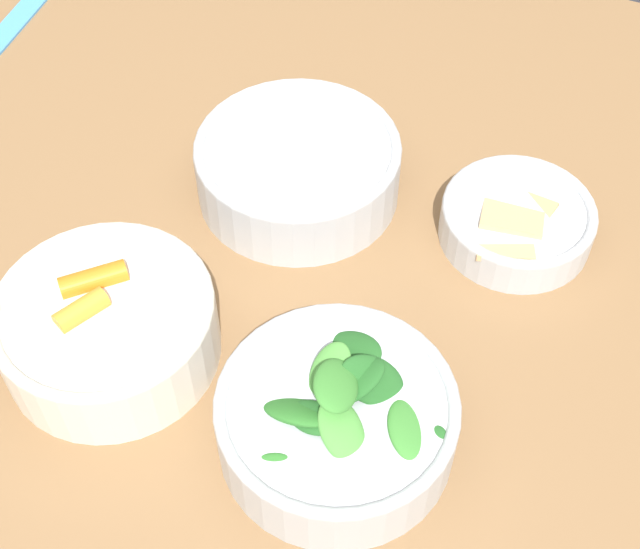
% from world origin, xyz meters
% --- Properties ---
extents(dining_table, '(1.27, 1.10, 0.77)m').
position_xyz_m(dining_table, '(0.00, 0.00, 0.67)').
color(dining_table, olive).
rests_on(dining_table, ground_plane).
extents(bowl_carrots, '(0.18, 0.18, 0.07)m').
position_xyz_m(bowl_carrots, '(-0.05, 0.13, 0.80)').
color(bowl_carrots, silver).
rests_on(bowl_carrots, dining_table).
extents(bowl_greens, '(0.18, 0.18, 0.09)m').
position_xyz_m(bowl_greens, '(-0.05, -0.08, 0.80)').
color(bowl_greens, silver).
rests_on(bowl_greens, dining_table).
extents(bowl_beans_hotdog, '(0.19, 0.19, 0.06)m').
position_xyz_m(bowl_beans_hotdog, '(0.19, 0.07, 0.80)').
color(bowl_beans_hotdog, silver).
rests_on(bowl_beans_hotdog, dining_table).
extents(bowl_cookies, '(0.14, 0.14, 0.04)m').
position_xyz_m(bowl_cookies, '(0.22, -0.14, 0.79)').
color(bowl_cookies, silver).
rests_on(bowl_cookies, dining_table).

